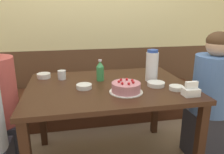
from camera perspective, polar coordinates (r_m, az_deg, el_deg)
back_wall at (r=2.72m, az=-5.15°, el=15.17°), size 4.80×0.04×2.50m
bench_seat at (r=2.74m, az=-4.06°, el=-7.23°), size 2.51×0.38×0.42m
dining_table at (r=1.81m, az=-0.86°, el=-4.75°), size 1.30×0.94×0.75m
birthday_cake at (r=1.61m, az=3.69°, el=-2.75°), size 0.25×0.25×0.09m
water_pitcher at (r=1.89m, az=10.39°, el=2.93°), size 0.10×0.10×0.27m
soju_bottle at (r=1.87m, az=-3.11°, el=1.63°), size 0.06×0.06×0.18m
napkin_holder at (r=1.64m, az=19.92°, el=-3.35°), size 0.11×0.08×0.11m
bowl_soup_white at (r=1.74m, az=16.45°, el=-2.72°), size 0.11×0.11×0.03m
bowl_rice_small at (r=1.71m, az=-7.30°, el=-2.46°), size 0.12×0.12×0.03m
bowl_side_dish at (r=1.79m, az=11.41°, el=-1.78°), size 0.14×0.14×0.03m
bowl_sauce_shallow at (r=2.06m, az=-17.39°, el=0.34°), size 0.12×0.12×0.04m
glass_water_tall at (r=1.97m, az=-12.97°, el=0.56°), size 0.07×0.07×0.08m
person_teal_shirt at (r=2.14m, az=24.38°, el=-5.51°), size 0.34×0.34×1.17m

